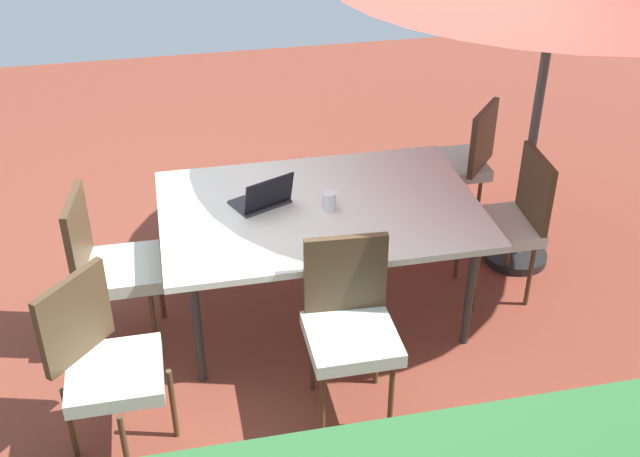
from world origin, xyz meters
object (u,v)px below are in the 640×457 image
object	(u,v)px
chair_east	(109,262)
chair_northeast	(104,360)
chair_north	(350,321)
dining_table	(320,213)
chair_southwest	(460,159)
cup	(329,201)
chair_west	(509,218)
laptop	(263,199)

from	to	relation	value
chair_east	chair_northeast	bearing A→B (deg)	-172.58
chair_north	chair_east	size ratio (longest dim) A/B	1.00
dining_table	chair_east	xyz separation A→B (m)	(1.25, 0.01, -0.17)
chair_southwest	chair_east	bearing A→B (deg)	-30.57
dining_table	cup	distance (m)	0.12
cup	dining_table	bearing A→B (deg)	-43.36
chair_west	chair_southwest	bearing A→B (deg)	-176.43
cup	chair_east	bearing A→B (deg)	-1.64
dining_table	chair_northeast	size ratio (longest dim) A/B	1.92
chair_north	chair_east	xyz separation A→B (m)	(1.23, -0.82, 0.00)
cup	laptop	bearing A→B (deg)	-18.02
laptop	cup	xyz separation A→B (m)	(-0.37, 0.12, 0.01)
chair_northeast	cup	size ratio (longest dim) A/B	8.79
chair_southwest	chair_northeast	world-z (taller)	same
chair_north	cup	size ratio (longest dim) A/B	8.79
chair_east	chair_southwest	bearing A→B (deg)	-63.35
chair_southwest	cup	distance (m)	1.46
chair_west	laptop	bearing A→B (deg)	-91.10
dining_table	chair_north	distance (m)	0.84
chair_north	cup	xyz separation A→B (m)	(-0.06, -0.78, 0.27)
chair_west	chair_northeast	distance (m)	2.61
chair_west	cup	world-z (taller)	chair_west
chair_west	laptop	size ratio (longest dim) A/B	2.50
chair_east	chair_northeast	size ratio (longest dim) A/B	1.00
chair_west	cup	bearing A→B (deg)	-86.42
chair_west	chair_north	bearing A→B (deg)	-54.03
chair_southwest	laptop	distance (m)	1.71
chair_east	laptop	bearing A→B (deg)	-76.52
chair_northeast	laptop	world-z (taller)	laptop
chair_north	chair_northeast	bearing A→B (deg)	-174.58
chair_northeast	laptop	xyz separation A→B (m)	(-0.93, -0.95, 0.26)
laptop	chair_northeast	bearing A→B (deg)	21.73
chair_northeast	laptop	distance (m)	1.36
chair_southwest	chair_northeast	distance (m)	2.97
dining_table	chair_northeast	xyz separation A→B (m)	(1.26, 0.87, -0.17)
chair_east	chair_west	world-z (taller)	same
chair_north	laptop	xyz separation A→B (m)	(0.31, -0.90, 0.26)
chair_north	chair_west	xyz separation A→B (m)	(-1.22, -0.80, 0.00)
dining_table	chair_north	xyz separation A→B (m)	(0.02, 0.83, -0.17)
chair_east	chair_northeast	distance (m)	0.86
chair_north	chair_northeast	xyz separation A→B (m)	(1.24, 0.04, 0.00)
laptop	cup	world-z (taller)	laptop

